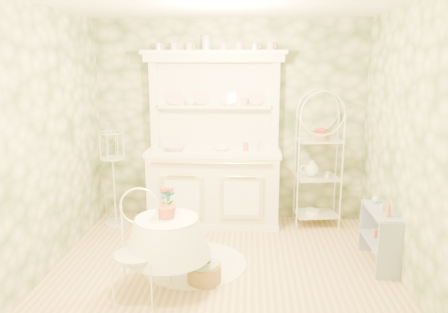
# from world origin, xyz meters

# --- Properties ---
(floor) EXTENTS (3.60, 3.60, 0.00)m
(floor) POSITION_xyz_m (0.00, 0.00, 0.00)
(floor) COLOR #D1B77D
(floor) RESTS_ON ground
(wall_left) EXTENTS (3.60, 3.60, 0.00)m
(wall_left) POSITION_xyz_m (-1.80, 0.00, 1.35)
(wall_left) COLOR beige
(wall_left) RESTS_ON floor
(wall_right) EXTENTS (3.60, 3.60, 0.00)m
(wall_right) POSITION_xyz_m (1.80, 0.00, 1.35)
(wall_right) COLOR beige
(wall_right) RESTS_ON floor
(wall_back) EXTENTS (3.60, 3.60, 0.00)m
(wall_back) POSITION_xyz_m (0.00, 1.80, 1.35)
(wall_back) COLOR beige
(wall_back) RESTS_ON floor
(wall_front) EXTENTS (3.60, 3.60, 0.00)m
(wall_front) POSITION_xyz_m (0.00, -1.80, 1.35)
(wall_front) COLOR beige
(wall_front) RESTS_ON floor
(kitchen_dresser) EXTENTS (1.87, 0.61, 2.29)m
(kitchen_dresser) POSITION_xyz_m (-0.20, 1.52, 1.15)
(kitchen_dresser) COLOR white
(kitchen_dresser) RESTS_ON floor
(bakers_rack) EXTENTS (0.59, 0.46, 1.75)m
(bakers_rack) POSITION_xyz_m (1.17, 1.54, 0.87)
(bakers_rack) COLOR white
(bakers_rack) RESTS_ON floor
(side_shelf) EXTENTS (0.27, 0.67, 0.56)m
(side_shelf) POSITION_xyz_m (1.68, 0.40, 0.28)
(side_shelf) COLOR #8B9ABE
(side_shelf) RESTS_ON floor
(round_table) EXTENTS (0.62, 0.62, 0.66)m
(round_table) POSITION_xyz_m (-0.49, -0.24, 0.33)
(round_table) COLOR white
(round_table) RESTS_ON floor
(cafe_chair) EXTENTS (0.39, 0.39, 0.77)m
(cafe_chair) POSITION_xyz_m (-0.74, -0.48, 0.39)
(cafe_chair) COLOR white
(cafe_chair) RESTS_ON floor
(birdcage_stand) EXTENTS (0.34, 0.34, 1.37)m
(birdcage_stand) POSITION_xyz_m (-1.52, 1.40, 0.69)
(birdcage_stand) COLOR white
(birdcage_stand) RESTS_ON floor
(floor_basket) EXTENTS (0.41, 0.41, 0.21)m
(floor_basket) POSITION_xyz_m (-0.16, -0.11, 0.10)
(floor_basket) COLOR #A2834C
(floor_basket) RESTS_ON floor
(lace_rug) EXTENTS (1.35, 1.35, 0.01)m
(lace_rug) POSITION_xyz_m (-0.31, 0.28, 0.00)
(lace_rug) COLOR white
(lace_rug) RESTS_ON floor
(bowl_floral) EXTENTS (0.29, 0.29, 0.07)m
(bowl_floral) POSITION_xyz_m (-0.70, 1.45, 1.02)
(bowl_floral) COLOR white
(bowl_floral) RESTS_ON kitchen_dresser
(bowl_white) EXTENTS (0.28, 0.28, 0.07)m
(bowl_white) POSITION_xyz_m (-0.09, 1.51, 1.02)
(bowl_white) COLOR white
(bowl_white) RESTS_ON kitchen_dresser
(cup_left) EXTENTS (0.15, 0.15, 0.11)m
(cup_left) POSITION_xyz_m (-0.52, 1.68, 1.61)
(cup_left) COLOR white
(cup_left) RESTS_ON kitchen_dresser
(cup_right) EXTENTS (0.13, 0.13, 0.10)m
(cup_right) POSITION_xyz_m (0.20, 1.68, 1.61)
(cup_right) COLOR white
(cup_right) RESTS_ON kitchen_dresser
(potted_geranium) EXTENTS (0.15, 0.11, 0.27)m
(potted_geranium) POSITION_xyz_m (-0.49, -0.19, 0.85)
(potted_geranium) COLOR #3F7238
(potted_geranium) RESTS_ON round_table
(bottle_amber) EXTENTS (0.07, 0.07, 0.16)m
(bottle_amber) POSITION_xyz_m (1.68, 0.21, 0.68)
(bottle_amber) COLOR #CB6C3C
(bottle_amber) RESTS_ON side_shelf
(bottle_blue) EXTENTS (0.05, 0.05, 0.11)m
(bottle_blue) POSITION_xyz_m (1.68, 0.36, 0.65)
(bottle_blue) COLOR #99BECC
(bottle_blue) RESTS_ON side_shelf
(bottle_glass) EXTENTS (0.11, 0.11, 0.10)m
(bottle_glass) POSITION_xyz_m (1.68, 0.65, 0.65)
(bottle_glass) COLOR silver
(bottle_glass) RESTS_ON side_shelf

